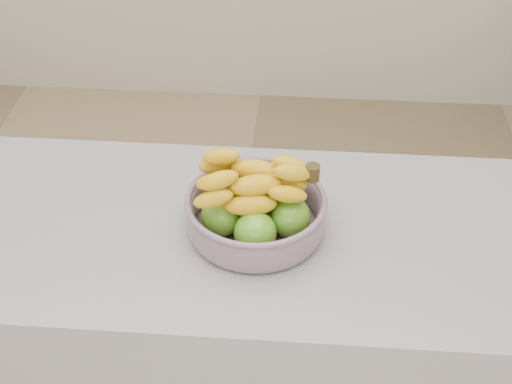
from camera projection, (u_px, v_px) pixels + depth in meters
counter at (200, 360)px, 1.80m from camera, size 2.00×0.60×0.90m
fruit_bowl at (256, 209)px, 1.48m from camera, size 0.29×0.29×0.17m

